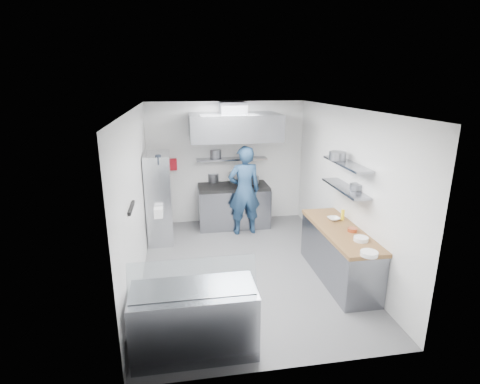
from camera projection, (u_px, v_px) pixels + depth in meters
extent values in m
plane|color=#49494B|center=(245.00, 268.00, 6.74)|extent=(5.00, 5.00, 0.00)
plane|color=silver|center=(246.00, 109.00, 5.94)|extent=(5.00, 5.00, 0.00)
cube|color=white|center=(227.00, 163.00, 8.70)|extent=(3.60, 2.80, 0.02)
cube|color=white|center=(288.00, 261.00, 3.98)|extent=(3.60, 2.80, 0.02)
cube|color=white|center=(137.00, 199.00, 6.06)|extent=(2.80, 5.00, 0.02)
cube|color=white|center=(346.00, 189.00, 6.62)|extent=(2.80, 5.00, 0.02)
cube|color=gray|center=(234.00, 207.00, 8.61)|extent=(1.60, 0.80, 0.90)
cube|color=black|center=(233.00, 187.00, 8.47)|extent=(1.57, 0.78, 0.06)
cylinder|color=slate|center=(213.00, 178.00, 8.73)|extent=(0.25, 0.25, 0.20)
cylinder|color=slate|center=(237.00, 177.00, 8.70)|extent=(0.36, 0.36, 0.24)
cylinder|color=slate|center=(253.00, 180.00, 8.63)|extent=(0.29, 0.29, 0.16)
cube|color=gray|center=(232.00, 159.00, 8.53)|extent=(1.60, 0.30, 0.04)
cylinder|color=slate|center=(216.00, 154.00, 8.58)|extent=(0.26, 0.26, 0.18)
cube|color=gray|center=(234.00, 127.00, 7.92)|extent=(1.90, 1.15, 0.55)
cube|color=slate|center=(233.00, 108.00, 8.02)|extent=(0.55, 0.55, 0.24)
cube|color=#B30E1A|center=(172.00, 164.00, 8.44)|extent=(0.22, 0.10, 0.26)
imported|color=navy|center=(244.00, 191.00, 8.02)|extent=(0.75, 0.54, 1.94)
cube|color=silver|center=(159.00, 198.00, 7.70)|extent=(0.50, 0.90, 1.85)
cube|color=white|center=(158.00, 213.00, 7.19)|extent=(0.16, 0.20, 0.18)
cube|color=yellow|center=(158.00, 182.00, 7.44)|extent=(0.14, 0.18, 0.16)
cylinder|color=black|center=(158.00, 160.00, 7.08)|extent=(0.11, 0.11, 0.18)
cube|color=black|center=(131.00, 208.00, 5.17)|extent=(0.04, 0.55, 0.05)
cube|color=gray|center=(338.00, 255.00, 6.29)|extent=(0.62, 2.00, 0.84)
cube|color=brown|center=(340.00, 230.00, 6.16)|extent=(0.65, 2.04, 0.06)
cylinder|color=white|center=(369.00, 254.00, 5.19)|extent=(0.24, 0.24, 0.06)
cylinder|color=white|center=(361.00, 239.00, 5.67)|extent=(0.22, 0.22, 0.06)
cylinder|color=#D9663D|center=(352.00, 230.00, 6.02)|extent=(0.15, 0.15, 0.06)
cylinder|color=yellow|center=(343.00, 215.00, 6.53)|extent=(0.06, 0.06, 0.18)
imported|color=white|center=(334.00, 219.00, 6.52)|extent=(0.23, 0.23, 0.05)
cube|color=gray|center=(345.00, 188.00, 6.29)|extent=(0.30, 1.30, 0.04)
cube|color=gray|center=(347.00, 164.00, 6.17)|extent=(0.30, 1.30, 0.04)
cylinder|color=slate|center=(357.00, 187.00, 6.11)|extent=(0.22, 0.22, 0.10)
cylinder|color=slate|center=(337.00, 156.00, 6.36)|extent=(0.29, 0.29, 0.14)
cube|color=gray|center=(194.00, 320.00, 4.57)|extent=(1.50, 0.70, 0.85)
cube|color=silver|center=(193.00, 278.00, 4.27)|extent=(1.47, 0.19, 0.42)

